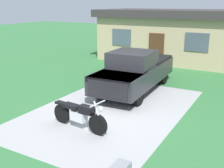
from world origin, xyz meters
name	(u,v)px	position (x,y,z in m)	size (l,w,h in m)	color
ground_plane	(111,110)	(0.00, 0.00, 0.00)	(80.00, 80.00, 0.00)	#35743C
driveway_pad	(111,110)	(0.00, 0.00, 0.00)	(5.14, 8.00, 0.01)	#A7A7A7
motorcycle	(79,115)	(-0.08, -1.91, 0.47)	(2.21, 0.70, 1.09)	black
pickup_truck	(136,70)	(-0.27, 2.80, 0.95)	(2.26, 5.71, 1.90)	black
neighbor_house	(169,34)	(-1.35, 10.79, 1.79)	(9.60, 5.60, 3.50)	tan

